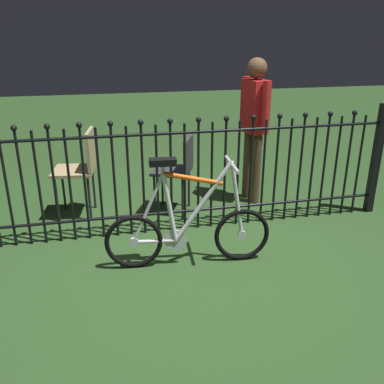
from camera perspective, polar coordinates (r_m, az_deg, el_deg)
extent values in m
plane|color=#294820|center=(3.43, 1.78, -9.67)|extent=(20.00, 20.00, 0.00)
cylinder|color=black|center=(3.81, -23.90, 0.06)|extent=(0.02, 0.02, 1.01)
cylinder|color=black|center=(3.78, -22.04, 0.21)|extent=(0.02, 0.02, 1.01)
sphere|color=black|center=(3.64, -23.18, 8.03)|extent=(0.05, 0.05, 0.05)
cylinder|color=black|center=(3.76, -20.15, 0.36)|extent=(0.02, 0.02, 1.01)
cylinder|color=black|center=(3.75, -18.25, 0.51)|extent=(0.02, 0.02, 1.01)
sphere|color=black|center=(3.60, -19.22, 8.43)|extent=(0.05, 0.05, 0.05)
cylinder|color=black|center=(3.73, -16.33, 0.67)|extent=(0.02, 0.02, 1.01)
cylinder|color=black|center=(3.73, -14.41, 0.82)|extent=(0.02, 0.02, 1.01)
sphere|color=black|center=(3.58, -15.18, 8.80)|extent=(0.05, 0.05, 0.05)
cylinder|color=black|center=(3.72, -12.47, 0.97)|extent=(0.02, 0.02, 1.01)
cylinder|color=black|center=(3.72, -10.54, 1.13)|extent=(0.02, 0.02, 1.01)
sphere|color=black|center=(3.58, -11.11, 9.13)|extent=(0.05, 0.05, 0.05)
cylinder|color=black|center=(3.73, -8.61, 1.28)|extent=(0.02, 0.02, 1.01)
cylinder|color=black|center=(3.74, -6.68, 1.43)|extent=(0.02, 0.02, 1.01)
sphere|color=black|center=(3.59, -7.04, 9.41)|extent=(0.05, 0.05, 0.05)
cylinder|color=black|center=(3.75, -4.77, 1.57)|extent=(0.02, 0.02, 1.01)
cylinder|color=black|center=(3.77, -2.87, 1.71)|extent=(0.02, 0.02, 1.01)
sphere|color=black|center=(3.62, -3.02, 9.65)|extent=(0.05, 0.05, 0.05)
cylinder|color=black|center=(3.79, -0.99, 1.85)|extent=(0.02, 0.02, 1.01)
cylinder|color=black|center=(3.81, 0.87, 1.99)|extent=(0.02, 0.02, 1.01)
sphere|color=black|center=(3.67, 0.91, 9.83)|extent=(0.05, 0.05, 0.05)
cylinder|color=black|center=(3.84, 2.70, 2.12)|extent=(0.02, 0.02, 1.01)
cylinder|color=black|center=(3.88, 4.50, 2.25)|extent=(0.02, 0.02, 1.01)
sphere|color=black|center=(3.74, 4.73, 9.97)|extent=(0.05, 0.05, 0.05)
cylinder|color=black|center=(3.92, 6.26, 2.38)|extent=(0.02, 0.02, 1.01)
cylinder|color=black|center=(3.96, 8.00, 2.49)|extent=(0.02, 0.02, 1.01)
sphere|color=black|center=(3.82, 8.41, 10.05)|extent=(0.05, 0.05, 0.05)
cylinder|color=black|center=(4.00, 9.69, 2.61)|extent=(0.02, 0.02, 1.01)
cylinder|color=black|center=(4.05, 11.35, 2.72)|extent=(0.02, 0.02, 1.01)
sphere|color=black|center=(3.92, 11.92, 10.10)|extent=(0.05, 0.05, 0.05)
cylinder|color=black|center=(4.10, 12.97, 2.82)|extent=(0.02, 0.02, 1.01)
cylinder|color=black|center=(4.15, 14.55, 2.92)|extent=(0.02, 0.02, 1.01)
sphere|color=black|center=(4.03, 15.25, 10.11)|extent=(0.05, 0.05, 0.05)
cylinder|color=black|center=(4.21, 16.08, 3.02)|extent=(0.02, 0.02, 1.01)
cylinder|color=black|center=(4.27, 17.58, 3.11)|extent=(0.02, 0.02, 1.01)
sphere|color=black|center=(4.15, 18.39, 10.09)|extent=(0.05, 0.05, 0.05)
cylinder|color=black|center=(4.34, 19.03, 3.19)|extent=(0.02, 0.02, 1.01)
cylinder|color=black|center=(4.40, 20.44, 3.27)|extent=(0.02, 0.02, 1.01)
sphere|color=black|center=(4.28, 21.35, 10.04)|extent=(0.05, 0.05, 0.05)
cylinder|color=black|center=(4.47, 21.80, 3.35)|extent=(0.02, 0.02, 1.01)
cylinder|color=black|center=(3.91, -0.53, -2.59)|extent=(3.84, 0.03, 0.03)
cylinder|color=black|center=(3.68, -0.57, 8.15)|extent=(3.84, 0.03, 0.03)
cube|color=black|center=(4.56, 23.83, 4.06)|extent=(0.07, 0.07, 1.11)
torus|color=black|center=(3.30, -7.96, -6.78)|extent=(0.45, 0.07, 0.45)
cylinder|color=silver|center=(3.30, -7.96, -6.78)|extent=(0.08, 0.04, 0.07)
torus|color=black|center=(3.40, 6.83, -5.84)|extent=(0.45, 0.07, 0.45)
cylinder|color=silver|center=(3.40, 6.83, -5.84)|extent=(0.08, 0.04, 0.07)
cylinder|color=silver|center=(3.21, 1.53, -1.39)|extent=(0.46, 0.07, 0.65)
cylinder|color=#EA5914|center=(3.12, 0.15, 1.84)|extent=(0.46, 0.07, 0.14)
cylinder|color=silver|center=(3.19, -3.08, -2.22)|extent=(0.12, 0.05, 0.57)
cylinder|color=silver|center=(3.30, -5.09, -6.72)|extent=(0.33, 0.05, 0.04)
cylinder|color=silver|center=(3.18, -6.03, -2.28)|extent=(0.27, 0.05, 0.56)
cylinder|color=silver|center=(3.26, 6.18, -1.04)|extent=(0.14, 0.04, 0.63)
cylinder|color=silver|center=(3.14, 5.48, 3.97)|extent=(0.03, 0.03, 0.02)
cylinder|color=silver|center=(3.15, 5.47, 3.80)|extent=(0.06, 0.40, 0.03)
cylinder|color=silver|center=(3.07, -4.00, 3.14)|extent=(0.03, 0.03, 0.07)
cube|color=black|center=(3.06, -4.02, 4.12)|extent=(0.21, 0.11, 0.05)
cylinder|color=silver|center=(3.31, -2.24, -6.64)|extent=(0.18, 0.03, 0.18)
cylinder|color=black|center=(4.25, -17.98, -1.03)|extent=(0.02, 0.02, 0.46)
cylinder|color=black|center=(4.53, -17.16, 0.45)|extent=(0.02, 0.02, 0.46)
cylinder|color=black|center=(4.19, -13.84, -0.92)|extent=(0.02, 0.02, 0.46)
cylinder|color=black|center=(4.47, -13.27, 0.58)|extent=(0.02, 0.02, 0.46)
cube|color=tan|center=(4.28, -15.88, 2.82)|extent=(0.44, 0.44, 0.03)
cube|color=tan|center=(4.19, -13.68, 5.70)|extent=(0.08, 0.37, 0.37)
cylinder|color=black|center=(4.21, -5.13, -0.48)|extent=(0.02, 0.02, 0.42)
cylinder|color=black|center=(4.47, -4.07, 0.87)|extent=(0.02, 0.02, 0.42)
cylinder|color=black|center=(4.14, -1.27, -0.78)|extent=(0.02, 0.02, 0.42)
cylinder|color=black|center=(4.40, -0.43, 0.60)|extent=(0.02, 0.02, 0.42)
cube|color=#2D2D33|center=(4.22, -2.78, 2.94)|extent=(0.48, 0.48, 0.03)
cube|color=#2D2D33|center=(4.13, -0.50, 5.21)|extent=(0.17, 0.33, 0.32)
cylinder|color=#4C3823|center=(4.51, 8.67, 3.15)|extent=(0.11, 0.11, 0.76)
cylinder|color=#4C3823|center=(4.64, 7.66, 3.72)|extent=(0.11, 0.11, 0.76)
cube|color=red|center=(4.43, 8.60, 11.46)|extent=(0.23, 0.33, 0.54)
cylinder|color=red|center=(4.25, 10.01, 11.36)|extent=(0.08, 0.08, 0.51)
cylinder|color=red|center=(4.59, 7.32, 12.22)|extent=(0.08, 0.08, 0.51)
sphere|color=brown|center=(4.38, 8.88, 16.40)|extent=(0.21, 0.21, 0.21)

